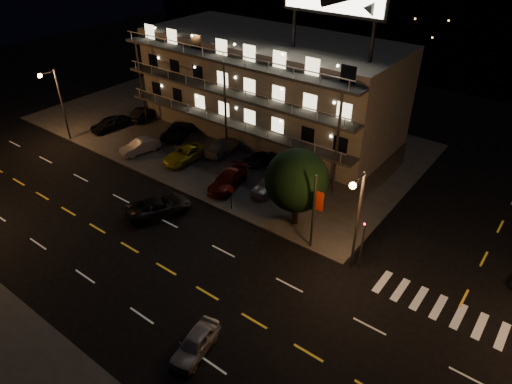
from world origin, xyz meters
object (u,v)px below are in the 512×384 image
Objects in this scene: road_car_east at (195,343)px; road_car_west at (159,206)px; tree at (296,182)px; lot_car_7 at (224,146)px; lot_car_4 at (270,184)px; lot_car_2 at (185,154)px.

road_car_east is 0.70× the size of road_car_west.
tree reaches higher than road_car_east.
lot_car_7 reaches higher than road_car_west.
tree reaches higher than road_car_west.
tree reaches higher than lot_car_4.
lot_car_4 is 18.03m from road_car_east.
lot_car_2 is (-14.56, 2.25, -3.21)m from tree.
lot_car_7 is 11.99m from road_car_west.
tree is at bearing 88.12° from road_car_east.
lot_car_7 is at bearing 62.56° from lot_car_2.
lot_car_4 reaches higher than lot_car_2.
tree is 15.08m from lot_car_2.
lot_car_7 is (1.88, 3.74, 0.05)m from lot_car_2.
lot_car_2 is at bearing -176.14° from lot_car_4.
road_car_west is at bearing -59.89° from lot_car_2.
lot_car_2 reaches higher than road_car_east.
road_car_west is (2.85, -11.65, -0.12)m from lot_car_7.
tree is 1.56× the size of lot_car_4.
lot_car_7 is at bearing 159.63° from lot_car_4.
lot_car_4 is at bearing 100.73° from road_car_east.
tree is 1.33× the size of lot_car_2.
lot_car_7 is at bearing 115.68° from road_car_east.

